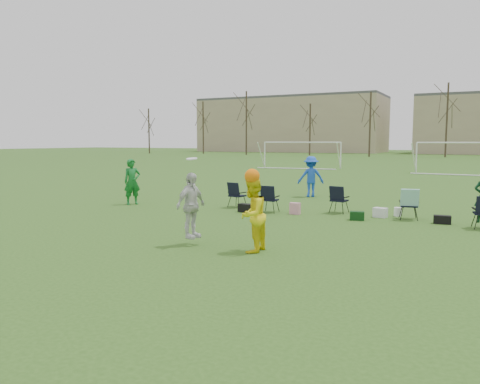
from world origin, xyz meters
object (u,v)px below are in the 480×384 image
Objects in this scene: fielder_green_near at (132,182)px; fielder_blue at (311,177)px; goal_left at (302,147)px; goal_mid at (467,149)px; center_contest at (228,210)px.

fielder_blue reaches higher than fielder_green_near.
goal_mid is (14.00, -2.00, 0.00)m from goal_left.
center_contest reaches higher than fielder_blue.
center_contest reaches higher than fielder_green_near.
fielder_blue is at bearing 98.65° from center_contest.
fielder_green_near is 8.78m from center_contest.
goal_mid reaches higher than fielder_blue.
goal_mid is (11.37, 25.09, 1.01)m from fielder_green_near.
goal_left and goal_mid have the same top height.
center_contest is 0.30× the size of goal_mid.
fielder_green_near is at bearing 144.63° from center_contest.
fielder_green_near is 0.25× the size of goal_left.
center_contest is at bearing -78.08° from goal_left.
center_contest is (1.65, -10.84, 0.01)m from fielder_blue.
goal_left reaches higher than center_contest.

